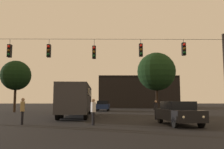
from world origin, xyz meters
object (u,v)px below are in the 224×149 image
(city_bus, at_px, (77,97))
(pedestrian_crossing_center, at_px, (23,109))
(pedestrian_crossing_right, at_px, (156,109))
(car_near_right, at_px, (178,113))
(tree_behind_building, at_px, (16,76))
(car_far_left, at_px, (103,106))
(tree_left_silhouette, at_px, (156,72))
(pedestrian_crossing_left, at_px, (93,110))

(city_bus, bearing_deg, pedestrian_crossing_center, -108.21)
(pedestrian_crossing_right, bearing_deg, car_near_right, -81.42)
(car_near_right, relative_size, tree_behind_building, 0.64)
(car_far_left, xyz_separation_m, tree_left_silhouette, (7.84, -1.36, 4.96))
(city_bus, height_order, pedestrian_crossing_right, city_bus)
(car_far_left, xyz_separation_m, pedestrian_crossing_right, (4.83, -15.74, 0.09))
(car_near_right, distance_m, pedestrian_crossing_right, 4.25)
(tree_left_silhouette, bearing_deg, car_far_left, 170.15)
(pedestrian_crossing_center, xyz_separation_m, tree_left_silhouette, (12.57, 18.28, 4.76))
(pedestrian_crossing_left, relative_size, pedestrian_crossing_right, 1.07)
(pedestrian_crossing_left, xyz_separation_m, tree_left_silhouette, (7.89, 18.56, 4.80))
(car_near_right, relative_size, car_far_left, 1.01)
(pedestrian_crossing_right, relative_size, tree_behind_building, 0.23)
(city_bus, distance_m, car_near_right, 11.07)
(car_far_left, bearing_deg, pedestrian_crossing_center, -103.52)
(car_near_right, xyz_separation_m, tree_behind_building, (-17.32, 16.61, 4.15))
(tree_left_silhouette, relative_size, tree_behind_building, 1.22)
(pedestrian_crossing_center, bearing_deg, car_near_right, -1.69)
(car_far_left, xyz_separation_m, tree_behind_building, (-11.85, -3.33, 4.15))
(pedestrian_crossing_right, bearing_deg, tree_left_silhouette, 78.18)
(tree_left_silhouette, bearing_deg, car_near_right, -97.28)
(car_near_right, bearing_deg, tree_left_silhouette, 82.72)
(pedestrian_crossing_center, distance_m, tree_behind_building, 18.23)
(car_near_right, height_order, pedestrian_crossing_right, pedestrian_crossing_right)
(car_far_left, height_order, pedestrian_crossing_center, pedestrian_crossing_center)
(pedestrian_crossing_left, relative_size, pedestrian_crossing_center, 0.96)
(city_bus, distance_m, car_far_left, 12.32)
(city_bus, distance_m, pedestrian_crossing_center, 8.02)
(car_far_left, distance_m, pedestrian_crossing_right, 16.47)
(city_bus, distance_m, tree_behind_building, 13.36)
(city_bus, bearing_deg, car_far_left, 79.53)
(city_bus, xyz_separation_m, tree_left_silhouette, (10.07, 10.70, 3.89))
(pedestrian_crossing_center, bearing_deg, car_far_left, 76.48)
(car_near_right, height_order, tree_left_silhouette, tree_left_silhouette)
(pedestrian_crossing_right, bearing_deg, tree_behind_building, 143.37)
(car_near_right, distance_m, tree_left_silhouette, 19.38)
(pedestrian_crossing_center, bearing_deg, city_bus, 71.79)
(pedestrian_crossing_left, xyz_separation_m, pedestrian_crossing_center, (-4.67, 0.28, 0.04))
(pedestrian_crossing_left, height_order, tree_left_silhouette, tree_left_silhouette)
(tree_behind_building, bearing_deg, pedestrian_crossing_left, -54.57)
(pedestrian_crossing_center, bearing_deg, tree_left_silhouette, 55.50)
(car_near_right, distance_m, tree_behind_building, 24.35)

